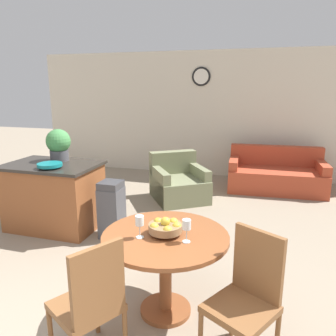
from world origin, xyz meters
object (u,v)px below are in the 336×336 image
dining_chair_near_left (91,300)px  trash_bin (112,210)px  teal_bowl (50,165)px  dining_table (165,253)px  wine_glass_left (140,222)px  potted_plant (59,144)px  fruit_bowl (166,227)px  dining_chair_near_right (248,293)px  kitchen_island (54,196)px  armchair (178,184)px  wine_glass_right (187,226)px  couch (276,175)px

dining_chair_near_left → trash_bin: (-0.81, 1.95, -0.16)m
teal_bowl → dining_table: bearing=-29.8°
wine_glass_left → potted_plant: size_ratio=0.43×
potted_plant → fruit_bowl: bearing=-36.5°
dining_chair_near_right → fruit_bowl: 0.82m
wine_glass_left → trash_bin: bearing=124.6°
kitchen_island → armchair: 2.16m
wine_glass_left → trash_bin: size_ratio=0.25×
teal_bowl → potted_plant: potted_plant is taller
kitchen_island → armchair: size_ratio=1.01×
dining_chair_near_left → trash_bin: bearing=52.6°
dining_table → wine_glass_left: (-0.18, -0.12, 0.31)m
fruit_bowl → kitchen_island: bearing=147.3°
dining_table → fruit_bowl: fruit_bowl is taller
wine_glass_left → kitchen_island: bearing=142.5°
dining_chair_near_right → wine_glass_right: size_ratio=5.11×
trash_bin → teal_bowl: bearing=-168.3°
wine_glass_right → teal_bowl: size_ratio=0.61×
armchair → wine_glass_left: bearing=-115.4°
wine_glass_left → teal_bowl: 2.09m
dining_chair_near_right → armchair: dining_chair_near_right is taller
fruit_bowl → kitchen_island: size_ratio=0.22×
dining_table → potted_plant: size_ratio=2.38×
wine_glass_left → teal_bowl: size_ratio=0.61×
dining_chair_near_right → potted_plant: bearing=-3.6°
wine_glass_left → armchair: wine_glass_left is taller
dining_chair_near_right → kitchen_island: (-2.73, 1.62, -0.07)m
dining_chair_near_right → fruit_bowl: dining_chair_near_right is taller
trash_bin → couch: bearing=52.7°
dining_chair_near_right → wine_glass_left: size_ratio=5.11×
armchair → potted_plant: bearing=-167.8°
kitchen_island → trash_bin: 0.91m
fruit_bowl → wine_glass_right: bearing=-22.5°
dining_chair_near_right → wine_glass_left: 0.97m
couch → dining_table: bearing=-107.1°
dining_chair_near_right → dining_chair_near_left: bearing=50.9°
teal_bowl → couch: bearing=45.5°
trash_bin → kitchen_island: bearing=176.6°
wine_glass_right → potted_plant: (-2.24, 1.60, 0.28)m
wine_glass_right → teal_bowl: bearing=150.9°
wine_glass_left → fruit_bowl: bearing=31.8°
dining_chair_near_left → couch: (1.31, 4.73, -0.25)m
dining_chair_near_left → couch: 4.91m
dining_chair_near_right → fruit_bowl: size_ratio=3.45×
dining_table → armchair: 3.05m
potted_plant → armchair: bearing=46.5°
teal_bowl → wine_glass_left: bearing=-35.1°
potted_plant → couch: bearing=39.6°
dining_chair_near_left → potted_plant: 2.88m
dining_chair_near_right → wine_glass_left: bearing=17.4°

